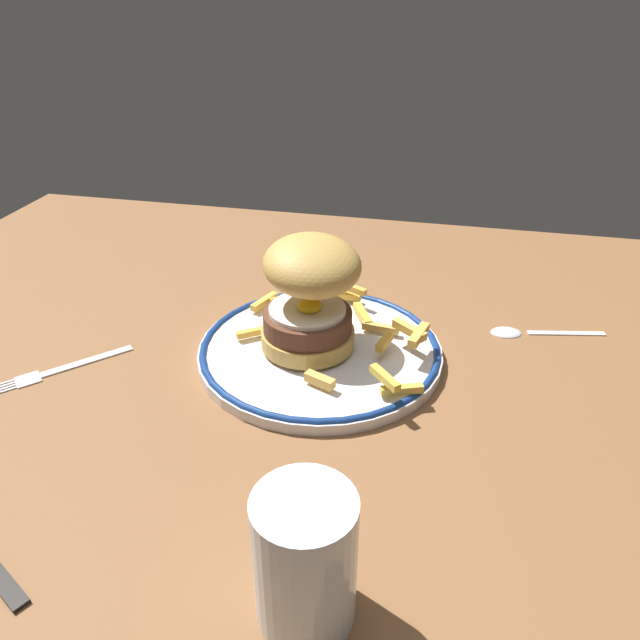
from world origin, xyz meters
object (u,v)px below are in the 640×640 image
object	(u,v)px
dinner_plate	(320,350)
fork	(61,368)
burger	(310,293)
spoon	(519,331)
water_glass	(305,567)

from	to	relation	value
dinner_plate	fork	size ratio (longest dim) A/B	2.35
burger	spoon	xyz separation A→B (cm)	(22.99, 9.18, -7.16)
fork	spoon	bearing A→B (deg)	20.71
water_glass	fork	size ratio (longest dim) A/B	0.89
dinner_plate	water_glass	xyz separation A→B (cm)	(5.62, -30.03, 3.47)
fork	spoon	world-z (taller)	spoon
fork	spoon	xyz separation A→B (cm)	(48.21, 18.23, 0.18)
burger	fork	distance (cm)	27.78
spoon	fork	bearing A→B (deg)	-159.29
burger	spoon	size ratio (longest dim) A/B	1.10
burger	fork	size ratio (longest dim) A/B	1.30
water_glass	spoon	bearing A→B (deg)	67.81
burger	dinner_plate	bearing A→B (deg)	-23.48
fork	spoon	distance (cm)	51.54
water_glass	spoon	xyz separation A→B (cm)	(16.20, 39.72, -3.95)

